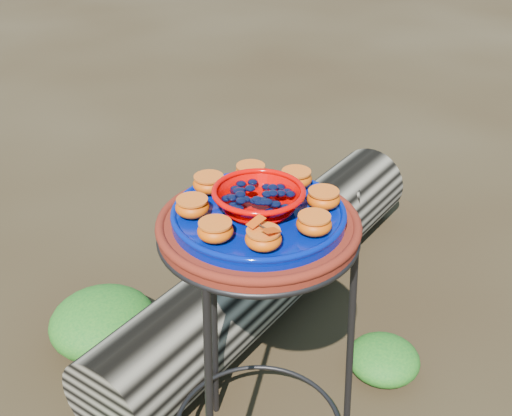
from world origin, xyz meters
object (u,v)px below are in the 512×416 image
plant_stand (258,365)px  red_bowl (259,201)px  terracotta_saucer (259,228)px  driftwood_log (270,267)px  cobalt_plate (259,216)px

plant_stand → red_bowl: (0.00, 0.00, 0.43)m
plant_stand → red_bowl: size_ratio=4.12×
terracotta_saucer → driftwood_log: terracotta_saucer is taller
plant_stand → cobalt_plate: (0.00, 0.00, 0.39)m
red_bowl → cobalt_plate: bearing=0.0°
plant_stand → terracotta_saucer: terracotta_saucer is taller
driftwood_log → cobalt_plate: bearing=-125.3°
cobalt_plate → driftwood_log: (0.39, 0.55, -0.60)m
terracotta_saucer → cobalt_plate: size_ratio=1.17×
cobalt_plate → driftwood_log: 0.90m
plant_stand → red_bowl: bearing=0.0°
cobalt_plate → driftwood_log: size_ratio=0.22×
red_bowl → driftwood_log: red_bowl is taller
red_bowl → driftwood_log: (0.39, 0.55, -0.64)m
plant_stand → driftwood_log: plant_stand is taller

